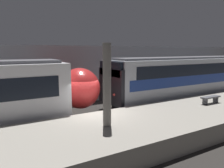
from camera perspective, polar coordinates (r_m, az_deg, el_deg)
ground_plane at (r=12.39m, az=-4.43°, el=-11.37°), size 120.00×120.00×0.00m
platform at (r=10.27m, az=1.54°, el=-12.90°), size 40.00×4.76×0.93m
station_rear_barrier at (r=17.33m, az=-13.28°, el=2.12°), size 50.00×0.15×4.64m
support_pillar_near at (r=9.48m, az=-1.33°, el=-0.35°), size 0.37×0.37×3.65m
train_boxy at (r=20.27m, az=21.10°, el=1.54°), size 17.45×3.07×3.73m
platform_bench at (r=15.14m, az=24.35°, el=-3.40°), size 1.50×0.40×0.45m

